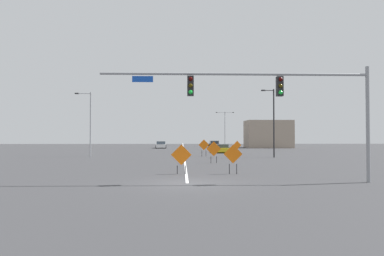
{
  "coord_description": "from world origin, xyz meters",
  "views": [
    {
      "loc": [
        -0.28,
        -17.82,
        2.49
      ],
      "look_at": [
        1.25,
        33.83,
        3.71
      ],
      "focal_mm": 31.63,
      "sensor_mm": 36.0,
      "label": 1
    }
  ],
  "objects_px": {
    "street_lamp_near_right": "(225,125)",
    "street_lamp_far_left": "(89,121)",
    "traffic_signal_assembly": "(274,93)",
    "construction_sign_median_near": "(181,156)",
    "car_yellow_near": "(222,149)",
    "street_lamp_mid_right": "(273,120)",
    "car_white_distant": "(161,145)",
    "construction_sign_right_shoulder": "(214,150)",
    "construction_sign_left_shoulder": "(233,156)",
    "car_black_mid": "(214,144)",
    "construction_sign_right_lane": "(237,146)",
    "construction_sign_left_lane": "(204,146)"
  },
  "relations": [
    {
      "from": "street_lamp_far_left",
      "to": "construction_sign_right_shoulder",
      "type": "bearing_deg",
      "value": -34.87
    },
    {
      "from": "traffic_signal_assembly",
      "to": "street_lamp_mid_right",
      "type": "height_order",
      "value": "street_lamp_mid_right"
    },
    {
      "from": "street_lamp_far_left",
      "to": "construction_sign_left_lane",
      "type": "bearing_deg",
      "value": 1.05
    },
    {
      "from": "street_lamp_mid_right",
      "to": "construction_sign_left_shoulder",
      "type": "relative_size",
      "value": 4.14
    },
    {
      "from": "traffic_signal_assembly",
      "to": "street_lamp_far_left",
      "type": "bearing_deg",
      "value": 124.91
    },
    {
      "from": "street_lamp_near_right",
      "to": "street_lamp_far_left",
      "type": "height_order",
      "value": "street_lamp_near_right"
    },
    {
      "from": "street_lamp_near_right",
      "to": "street_lamp_far_left",
      "type": "xyz_separation_m",
      "value": [
        -21.9,
        -43.86,
        -0.83
      ]
    },
    {
      "from": "traffic_signal_assembly",
      "to": "car_black_mid",
      "type": "height_order",
      "value": "traffic_signal_assembly"
    },
    {
      "from": "construction_sign_median_near",
      "to": "car_yellow_near",
      "type": "bearing_deg",
      "value": 77.93
    },
    {
      "from": "construction_sign_left_lane",
      "to": "car_yellow_near",
      "type": "height_order",
      "value": "construction_sign_left_lane"
    },
    {
      "from": "street_lamp_near_right",
      "to": "traffic_signal_assembly",
      "type": "bearing_deg",
      "value": -95.04
    },
    {
      "from": "street_lamp_far_left",
      "to": "car_black_mid",
      "type": "distance_m",
      "value": 37.09
    },
    {
      "from": "street_lamp_far_left",
      "to": "construction_sign_right_shoulder",
      "type": "xyz_separation_m",
      "value": [
        14.02,
        -9.77,
        -3.06
      ]
    },
    {
      "from": "construction_sign_left_lane",
      "to": "car_black_mid",
      "type": "bearing_deg",
      "value": 82.37
    },
    {
      "from": "construction_sign_left_lane",
      "to": "construction_sign_right_shoulder",
      "type": "height_order",
      "value": "construction_sign_left_lane"
    },
    {
      "from": "street_lamp_near_right",
      "to": "construction_sign_median_near",
      "type": "bearing_deg",
      "value": -99.84
    },
    {
      "from": "street_lamp_near_right",
      "to": "construction_sign_median_near",
      "type": "height_order",
      "value": "street_lamp_near_right"
    },
    {
      "from": "construction_sign_left_lane",
      "to": "construction_sign_right_shoulder",
      "type": "bearing_deg",
      "value": -88.53
    },
    {
      "from": "construction_sign_median_near",
      "to": "car_yellow_near",
      "type": "distance_m",
      "value": 28.58
    },
    {
      "from": "traffic_signal_assembly",
      "to": "street_lamp_far_left",
      "type": "relative_size",
      "value": 1.86
    },
    {
      "from": "car_black_mid",
      "to": "car_white_distant",
      "type": "bearing_deg",
      "value": -161.7
    },
    {
      "from": "construction_sign_left_lane",
      "to": "construction_sign_right_shoulder",
      "type": "relative_size",
      "value": 1.04
    },
    {
      "from": "construction_sign_left_lane",
      "to": "car_yellow_near",
      "type": "xyz_separation_m",
      "value": [
        3.27,
        9.06,
        -0.69
      ]
    },
    {
      "from": "street_lamp_mid_right",
      "to": "street_lamp_far_left",
      "type": "distance_m",
      "value": 21.75
    },
    {
      "from": "street_lamp_near_right",
      "to": "construction_sign_right_lane",
      "type": "relative_size",
      "value": 4.68
    },
    {
      "from": "construction_sign_right_lane",
      "to": "car_black_mid",
      "type": "bearing_deg",
      "value": 91.46
    },
    {
      "from": "construction_sign_median_near",
      "to": "car_white_distant",
      "type": "relative_size",
      "value": 0.43
    },
    {
      "from": "construction_sign_left_shoulder",
      "to": "construction_sign_right_shoulder",
      "type": "relative_size",
      "value": 0.96
    },
    {
      "from": "street_lamp_far_left",
      "to": "construction_sign_right_shoulder",
      "type": "relative_size",
      "value": 3.89
    },
    {
      "from": "car_yellow_near",
      "to": "construction_sign_right_lane",
      "type": "bearing_deg",
      "value": -65.03
    },
    {
      "from": "street_lamp_near_right",
      "to": "street_lamp_far_left",
      "type": "distance_m",
      "value": 49.03
    },
    {
      "from": "construction_sign_left_lane",
      "to": "car_yellow_near",
      "type": "distance_m",
      "value": 9.65
    },
    {
      "from": "street_lamp_mid_right",
      "to": "construction_sign_right_lane",
      "type": "distance_m",
      "value": 8.74
    },
    {
      "from": "street_lamp_near_right",
      "to": "construction_sign_left_shoulder",
      "type": "xyz_separation_m",
      "value": [
        -7.45,
        -62.56,
        -3.92
      ]
    },
    {
      "from": "construction_sign_right_shoulder",
      "to": "car_yellow_near",
      "type": "height_order",
      "value": "construction_sign_right_shoulder"
    },
    {
      "from": "construction_sign_right_lane",
      "to": "car_white_distant",
      "type": "distance_m",
      "value": 25.73
    },
    {
      "from": "street_lamp_far_left",
      "to": "construction_sign_median_near",
      "type": "distance_m",
      "value": 21.89
    },
    {
      "from": "car_white_distant",
      "to": "car_yellow_near",
      "type": "bearing_deg",
      "value": -61.97
    },
    {
      "from": "construction_sign_left_lane",
      "to": "construction_sign_right_lane",
      "type": "height_order",
      "value": "construction_sign_left_lane"
    },
    {
      "from": "car_white_distant",
      "to": "construction_sign_median_near",
      "type": "bearing_deg",
      "value": -84.86
    },
    {
      "from": "construction_sign_left_shoulder",
      "to": "construction_sign_right_shoulder",
      "type": "distance_m",
      "value": 8.94
    },
    {
      "from": "street_lamp_near_right",
      "to": "construction_sign_right_shoulder",
      "type": "relative_size",
      "value": 4.3
    },
    {
      "from": "construction_sign_median_near",
      "to": "car_black_mid",
      "type": "relative_size",
      "value": 0.46
    },
    {
      "from": "construction_sign_right_lane",
      "to": "car_black_mid",
      "type": "xyz_separation_m",
      "value": [
        -0.67,
        26.52,
        -0.45
      ]
    },
    {
      "from": "street_lamp_mid_right",
      "to": "car_white_distant",
      "type": "xyz_separation_m",
      "value": [
        -14.84,
        30.38,
        -3.68
      ]
    },
    {
      "from": "construction_sign_median_near",
      "to": "street_lamp_near_right",
      "type": "bearing_deg",
      "value": 80.16
    },
    {
      "from": "construction_sign_left_shoulder",
      "to": "car_black_mid",
      "type": "relative_size",
      "value": 0.46
    },
    {
      "from": "traffic_signal_assembly",
      "to": "car_yellow_near",
      "type": "distance_m",
      "value": 32.54
    },
    {
      "from": "car_black_mid",
      "to": "construction_sign_median_near",
      "type": "bearing_deg",
      "value": -97.83
    },
    {
      "from": "street_lamp_mid_right",
      "to": "construction_sign_left_shoulder",
      "type": "distance_m",
      "value": 18.55
    }
  ]
}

